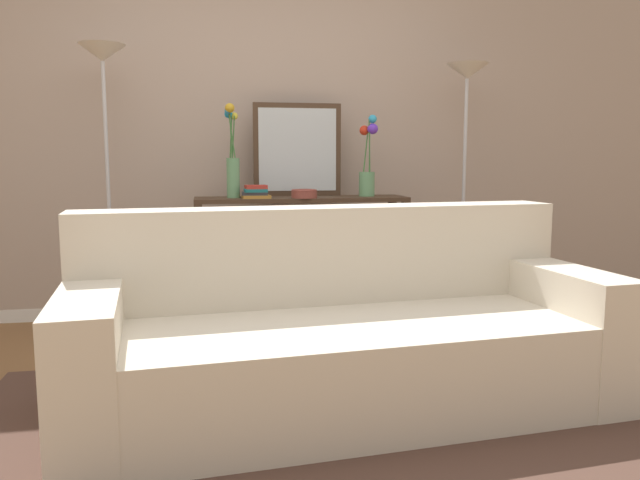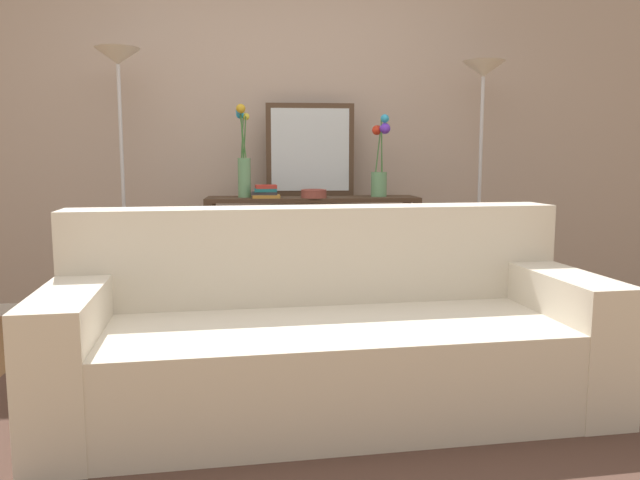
{
  "view_description": "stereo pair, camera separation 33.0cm",
  "coord_description": "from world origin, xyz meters",
  "px_view_note": "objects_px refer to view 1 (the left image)",
  "views": [
    {
      "loc": [
        -0.35,
        -2.58,
        1.11
      ],
      "look_at": [
        0.27,
        0.75,
        0.66
      ],
      "focal_mm": 34.65,
      "sensor_mm": 36.0,
      "label": 1
    },
    {
      "loc": [
        -0.02,
        -2.62,
        1.11
      ],
      "look_at": [
        0.27,
        0.75,
        0.66
      ],
      "focal_mm": 34.65,
      "sensor_mm": 36.0,
      "label": 2
    }
  ],
  "objects_px": {
    "wall_mirror": "(297,150)",
    "book_stack": "(256,192)",
    "vase_short_flowers": "(368,166)",
    "floor_lamp_left": "(105,109)",
    "vase_tall_flowers": "(232,162)",
    "fruit_bowl": "(304,194)",
    "floor_lamp_right": "(466,120)",
    "couch": "(342,337)",
    "book_row_under_console": "(240,316)",
    "console_table": "(302,236)"
  },
  "relations": [
    {
      "from": "wall_mirror",
      "to": "vase_short_flowers",
      "type": "distance_m",
      "value": 0.49
    },
    {
      "from": "fruit_bowl",
      "to": "book_row_under_console",
      "type": "bearing_deg",
      "value": 165.88
    },
    {
      "from": "vase_tall_flowers",
      "to": "fruit_bowl",
      "type": "bearing_deg",
      "value": -12.39
    },
    {
      "from": "floor_lamp_left",
      "to": "fruit_bowl",
      "type": "xyz_separation_m",
      "value": [
        1.23,
        -0.06,
        -0.53
      ]
    },
    {
      "from": "console_table",
      "to": "book_row_under_console",
      "type": "xyz_separation_m",
      "value": [
        -0.42,
        -0.0,
        -0.53
      ]
    },
    {
      "from": "couch",
      "to": "book_row_under_console",
      "type": "distance_m",
      "value": 1.51
    },
    {
      "from": "couch",
      "to": "book_row_under_console",
      "type": "relative_size",
      "value": 7.51
    },
    {
      "from": "floor_lamp_left",
      "to": "book_stack",
      "type": "bearing_deg",
      "value": -2.38
    },
    {
      "from": "floor_lamp_left",
      "to": "vase_short_flowers",
      "type": "distance_m",
      "value": 1.72
    },
    {
      "from": "wall_mirror",
      "to": "book_stack",
      "type": "bearing_deg",
      "value": -143.74
    },
    {
      "from": "couch",
      "to": "book_stack",
      "type": "height_order",
      "value": "book_stack"
    },
    {
      "from": "vase_short_flowers",
      "to": "book_stack",
      "type": "relative_size",
      "value": 2.93
    },
    {
      "from": "couch",
      "to": "floor_lamp_left",
      "type": "xyz_separation_m",
      "value": [
        -1.19,
        1.4,
        1.11
      ]
    },
    {
      "from": "vase_tall_flowers",
      "to": "vase_short_flowers",
      "type": "height_order",
      "value": "vase_tall_flowers"
    },
    {
      "from": "vase_short_flowers",
      "to": "fruit_bowl",
      "type": "relative_size",
      "value": 3.26
    },
    {
      "from": "console_table",
      "to": "book_stack",
      "type": "bearing_deg",
      "value": -165.36
    },
    {
      "from": "couch",
      "to": "fruit_bowl",
      "type": "relative_size",
      "value": 14.55
    },
    {
      "from": "vase_short_flowers",
      "to": "floor_lamp_left",
      "type": "bearing_deg",
      "value": -178.38
    },
    {
      "from": "couch",
      "to": "console_table",
      "type": "height_order",
      "value": "couch"
    },
    {
      "from": "console_table",
      "to": "fruit_bowl",
      "type": "height_order",
      "value": "fruit_bowl"
    },
    {
      "from": "wall_mirror",
      "to": "vase_short_flowers",
      "type": "bearing_deg",
      "value": -16.96
    },
    {
      "from": "book_stack",
      "to": "book_row_under_console",
      "type": "xyz_separation_m",
      "value": [
        -0.11,
        0.08,
        -0.84
      ]
    },
    {
      "from": "console_table",
      "to": "book_stack",
      "type": "distance_m",
      "value": 0.44
    },
    {
      "from": "floor_lamp_left",
      "to": "book_stack",
      "type": "distance_m",
      "value": 1.05
    },
    {
      "from": "floor_lamp_left",
      "to": "vase_short_flowers",
      "type": "xyz_separation_m",
      "value": [
        1.69,
        0.05,
        -0.36
      ]
    },
    {
      "from": "couch",
      "to": "wall_mirror",
      "type": "relative_size",
      "value": 3.87
    },
    {
      "from": "couch",
      "to": "wall_mirror",
      "type": "bearing_deg",
      "value": 88.68
    },
    {
      "from": "console_table",
      "to": "wall_mirror",
      "type": "relative_size",
      "value": 2.24
    },
    {
      "from": "console_table",
      "to": "book_row_under_console",
      "type": "distance_m",
      "value": 0.68
    },
    {
      "from": "floor_lamp_right",
      "to": "book_stack",
      "type": "height_order",
      "value": "floor_lamp_right"
    },
    {
      "from": "vase_tall_flowers",
      "to": "fruit_bowl",
      "type": "xyz_separation_m",
      "value": [
        0.46,
        -0.1,
        -0.21
      ]
    },
    {
      "from": "vase_tall_flowers",
      "to": "vase_short_flowers",
      "type": "relative_size",
      "value": 1.11
    },
    {
      "from": "wall_mirror",
      "to": "book_stack",
      "type": "relative_size",
      "value": 3.38
    },
    {
      "from": "fruit_bowl",
      "to": "book_stack",
      "type": "relative_size",
      "value": 0.9
    },
    {
      "from": "console_table",
      "to": "vase_tall_flowers",
      "type": "xyz_separation_m",
      "value": [
        -0.45,
        -0.01,
        0.5
      ]
    },
    {
      "from": "floor_lamp_right",
      "to": "fruit_bowl",
      "type": "distance_m",
      "value": 1.24
    },
    {
      "from": "console_table",
      "to": "vase_short_flowers",
      "type": "distance_m",
      "value": 0.66
    },
    {
      "from": "wall_mirror",
      "to": "vase_short_flowers",
      "type": "relative_size",
      "value": 1.15
    },
    {
      "from": "vase_tall_flowers",
      "to": "fruit_bowl",
      "type": "height_order",
      "value": "vase_tall_flowers"
    },
    {
      "from": "floor_lamp_left",
      "to": "fruit_bowl",
      "type": "height_order",
      "value": "floor_lamp_left"
    },
    {
      "from": "floor_lamp_right",
      "to": "vase_tall_flowers",
      "type": "relative_size",
      "value": 2.89
    },
    {
      "from": "couch",
      "to": "book_stack",
      "type": "relative_size",
      "value": 13.07
    },
    {
      "from": "book_stack",
      "to": "vase_tall_flowers",
      "type": "bearing_deg",
      "value": 152.14
    },
    {
      "from": "fruit_bowl",
      "to": "book_row_under_console",
      "type": "xyz_separation_m",
      "value": [
        -0.43,
        0.11,
        -0.83
      ]
    },
    {
      "from": "fruit_bowl",
      "to": "floor_lamp_right",
      "type": "bearing_deg",
      "value": 3.2
    },
    {
      "from": "couch",
      "to": "floor_lamp_right",
      "type": "height_order",
      "value": "floor_lamp_right"
    },
    {
      "from": "vase_short_flowers",
      "to": "book_stack",
      "type": "distance_m",
      "value": 0.79
    },
    {
      "from": "fruit_bowl",
      "to": "book_row_under_console",
      "type": "distance_m",
      "value": 0.94
    },
    {
      "from": "wall_mirror",
      "to": "vase_tall_flowers",
      "type": "bearing_deg",
      "value": -161.4
    },
    {
      "from": "console_table",
      "to": "vase_short_flowers",
      "type": "xyz_separation_m",
      "value": [
        0.46,
        0.0,
        0.47
      ]
    }
  ]
}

